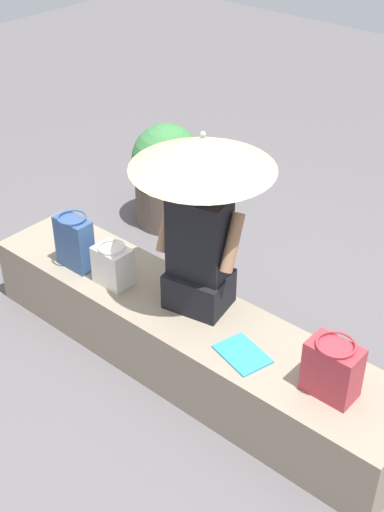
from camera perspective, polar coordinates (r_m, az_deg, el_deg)
ground_plane at (r=4.27m, az=-0.53°, el=-8.97°), size 14.00×14.00×0.00m
stone_bench at (r=4.13m, az=-0.55°, el=-6.75°), size 2.79×0.58×0.44m
person_seated at (r=3.80m, az=0.59°, el=0.68°), size 0.50×0.34×0.90m
parasol at (r=3.62m, az=0.89°, el=8.45°), size 0.79×0.79×1.04m
handbag_black at (r=4.30m, az=-9.61°, el=1.14°), size 0.24×0.18×0.36m
tote_bag_canvas at (r=4.15m, az=-6.51°, el=-0.74°), size 0.22×0.16×0.26m
shoulder_bag_spare at (r=3.46m, az=11.42°, el=-9.06°), size 0.26×0.19×0.31m
magazine at (r=3.70m, az=4.16°, el=-8.02°), size 0.32×0.27×0.01m
planter_near at (r=5.45m, az=-2.09°, el=6.70°), size 0.53×0.53×0.82m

